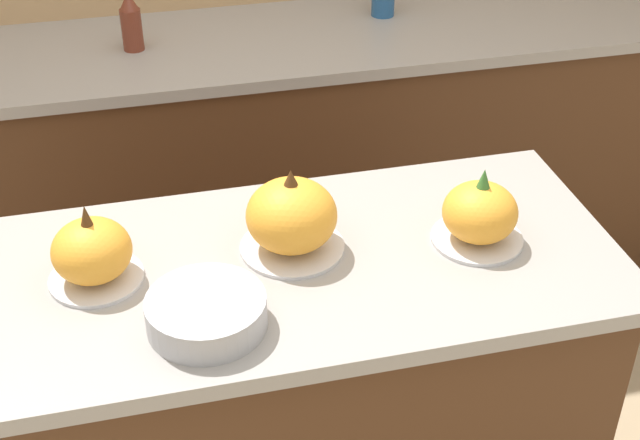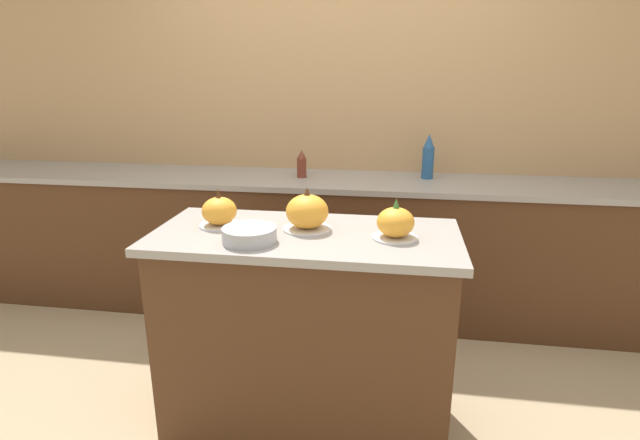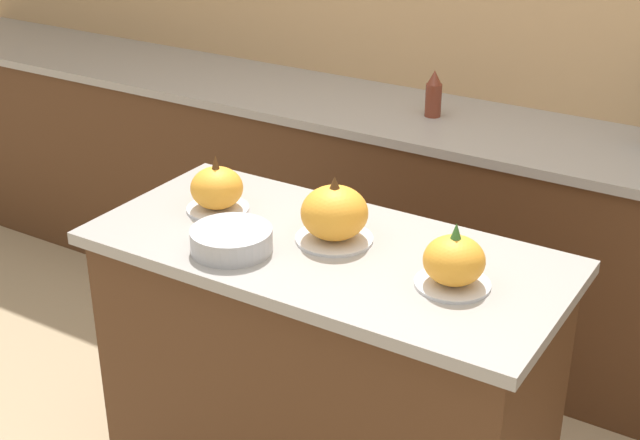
{
  "view_description": "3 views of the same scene",
  "coord_description": "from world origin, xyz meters",
  "views": [
    {
      "loc": [
        -0.29,
        -1.38,
        2.0
      ],
      "look_at": [
        0.06,
        0.04,
        1.01
      ],
      "focal_mm": 50.0,
      "sensor_mm": 36.0,
      "label": 1
    },
    {
      "loc": [
        0.37,
        -1.95,
        1.61
      ],
      "look_at": [
        0.06,
        0.02,
        1.0
      ],
      "focal_mm": 28.0,
      "sensor_mm": 36.0,
      "label": 2
    },
    {
      "loc": [
        1.1,
        -1.8,
        2.02
      ],
      "look_at": [
        -0.01,
        -0.01,
        1.02
      ],
      "focal_mm": 50.0,
      "sensor_mm": 36.0,
      "label": 3
    }
  ],
  "objects": [
    {
      "name": "wall_back",
      "position": [
        0.0,
        1.49,
        1.25
      ],
      "size": [
        8.0,
        0.06,
        2.5
      ],
      "color": "tan",
      "rests_on": "ground_plane"
    },
    {
      "name": "kitchen_island",
      "position": [
        0.0,
        0.0,
        0.47
      ],
      "size": [
        1.29,
        0.6,
        0.94
      ],
      "color": "#4C2D19",
      "rests_on": "ground_plane"
    },
    {
      "name": "back_counter",
      "position": [
        0.0,
        1.16,
        0.46
      ],
      "size": [
        6.0,
        0.6,
        0.93
      ],
      "color": "#4C2D19",
      "rests_on": "ground_plane"
    },
    {
      "name": "pumpkin_cake_left",
      "position": [
        -0.39,
        0.04,
        1.01
      ],
      "size": [
        0.18,
        0.18,
        0.17
      ],
      "color": "silver",
      "rests_on": "kitchen_island"
    },
    {
      "name": "pumpkin_cake_center",
      "position": [
        -0.0,
        0.05,
        1.02
      ],
      "size": [
        0.21,
        0.21,
        0.18
      ],
      "color": "silver",
      "rests_on": "kitchen_island"
    },
    {
      "name": "pumpkin_cake_right",
      "position": [
        0.37,
        -0.01,
        1.01
      ],
      "size": [
        0.19,
        0.19,
        0.17
      ],
      "color": "silver",
      "rests_on": "kitchen_island"
    },
    {
      "name": "bottle_short",
      "position": [
        -0.24,
        1.17,
        1.01
      ],
      "size": [
        0.06,
        0.06,
        0.18
      ],
      "color": "maroon",
      "rests_on": "back_counter"
    },
    {
      "name": "mixing_bowl",
      "position": [
        -0.2,
        -0.15,
        0.97
      ],
      "size": [
        0.22,
        0.22,
        0.06
      ],
      "color": "#ADADB2",
      "rests_on": "kitchen_island"
    }
  ]
}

